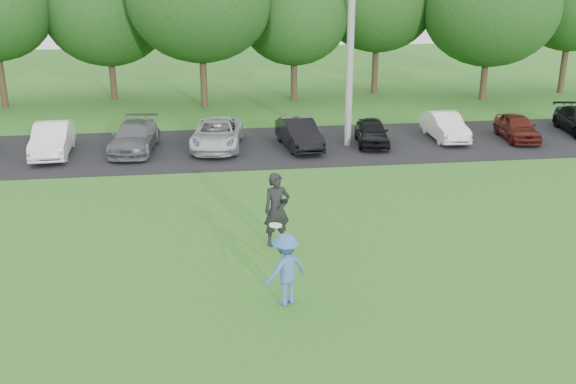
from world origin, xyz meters
The scene contains 7 objects.
ground centered at (0.00, 0.00, 0.00)m, with size 100.00×100.00×0.00m, color #2F7220.
parking_lot centered at (0.00, 13.00, 0.01)m, with size 32.00×6.50×0.03m, color black.
utility_pole centered at (3.73, 12.69, 5.20)m, with size 0.28×0.28×10.41m, color gray.
frisbee_player centered at (-0.54, -0.10, 0.81)m, with size 1.21×1.04×1.93m.
camera_bystander centered at (-0.35, 3.06, 0.98)m, with size 0.81×0.62×1.96m.
parked_cars centered at (-1.86, 12.94, 0.61)m, with size 31.06×4.60×1.25m.
tree_row centered at (1.51, 22.76, 4.91)m, with size 42.39×9.85×8.64m.
Camera 1 is at (-2.17, -12.40, 6.85)m, focal length 40.00 mm.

